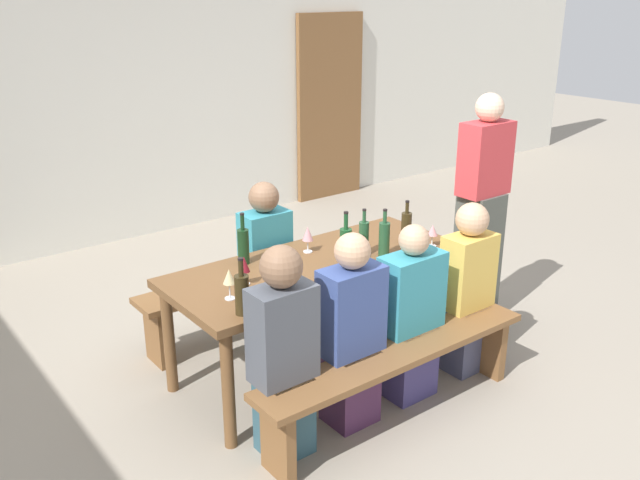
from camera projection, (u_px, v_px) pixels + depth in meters
name	position (u px, v px, depth m)	size (l,w,h in m)	color
ground_plane	(320.00, 368.00, 4.55)	(24.00, 24.00, 0.00)	gray
back_wall	(108.00, 74.00, 6.40)	(14.00, 0.20, 3.20)	silver
wooden_door	(330.00, 108.00, 7.94)	(0.90, 0.06, 2.10)	brown
tasting_table	(320.00, 274.00, 4.32)	(1.93, 0.83, 0.75)	brown
bench_near	(397.00, 365.00, 3.90)	(1.83, 0.30, 0.45)	brown
bench_far	(260.00, 284.00, 4.96)	(1.83, 0.30, 0.45)	brown
wine_bottle_0	(384.00, 238.00, 4.36)	(0.07, 0.07, 0.31)	#234C2D
wine_bottle_1	(406.00, 227.00, 4.59)	(0.07, 0.07, 0.29)	#332814
wine_bottle_2	(243.00, 245.00, 4.24)	(0.07, 0.07, 0.33)	#143319
wine_bottle_3	(364.00, 237.00, 4.38)	(0.06, 0.06, 0.31)	#234C2D
wine_bottle_4	(346.00, 246.00, 4.20)	(0.07, 0.07, 0.35)	#194723
wine_bottle_5	(242.00, 293.00, 3.58)	(0.08, 0.08, 0.31)	#332814
wine_glass_0	(229.00, 278.00, 3.75)	(0.07, 0.07, 0.18)	silver
wine_glass_1	(245.00, 265.00, 3.93)	(0.07, 0.07, 0.17)	silver
wine_glass_2	(298.00, 278.00, 3.80)	(0.07, 0.07, 0.15)	silver
wine_glass_3	(308.00, 234.00, 4.42)	(0.07, 0.07, 0.17)	silver
wine_glass_4	(433.00, 231.00, 4.52)	(0.07, 0.07, 0.15)	silver
seated_guest_near_0	(283.00, 356.00, 3.54)	(0.33, 0.24, 1.19)	#315664
seated_guest_near_1	(351.00, 335.00, 3.82)	(0.36, 0.24, 1.15)	#4A2749
seated_guest_near_2	(410.00, 318.00, 4.09)	(0.39, 0.24, 1.10)	#403971
seated_guest_near_3	(466.00, 291.00, 4.36)	(0.33, 0.24, 1.14)	#464A67
seated_guest_far_0	(266.00, 265.00, 4.75)	(0.33, 0.24, 1.15)	#2E4757
standing_host	(481.00, 216.00, 4.91)	(0.37, 0.24, 1.70)	#494D47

